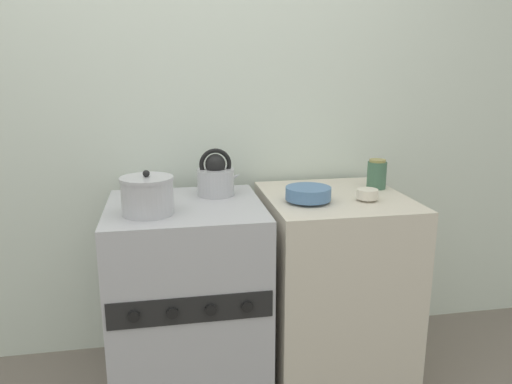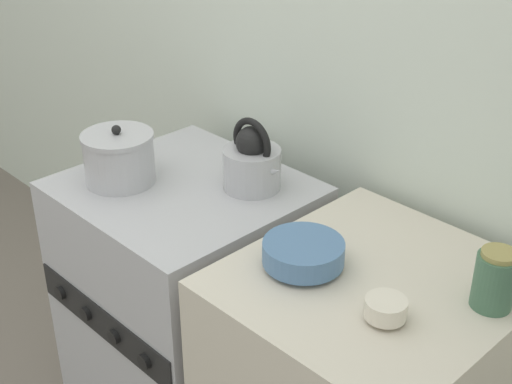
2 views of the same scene
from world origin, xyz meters
The scene contains 7 objects.
wall_back centered at (0.00, 0.76, 1.25)m, with size 7.00×0.06×2.50m.
stove centered at (0.00, 0.32, 0.44)m, with size 0.67×0.66×0.89m.
kettle centered at (0.15, 0.46, 0.97)m, with size 0.21×0.17×0.22m.
cooking_pot centered at (-0.15, 0.20, 0.96)m, with size 0.21×0.21×0.18m.
enamel_bowl centered at (0.54, 0.26, 0.93)m, with size 0.20×0.20×0.07m.
small_ceramic_bowl centered at (0.80, 0.23, 0.92)m, with size 0.09×0.09×0.05m.
storage_jar centered at (0.93, 0.44, 0.96)m, with size 0.09×0.09×0.14m.
Camera 2 is at (1.49, -0.83, 1.87)m, focal length 50.00 mm.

